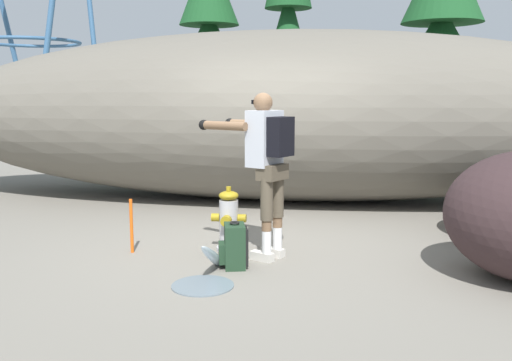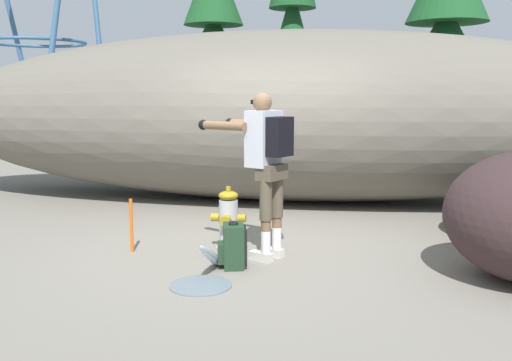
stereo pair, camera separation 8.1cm
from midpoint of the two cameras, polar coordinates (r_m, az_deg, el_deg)
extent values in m
cube|color=slate|center=(6.38, 0.07, -7.10)|extent=(56.00, 56.00, 0.04)
ellipsoid|color=#666056|center=(9.15, 3.21, 6.58)|extent=(12.30, 3.20, 2.74)
cylinder|color=#B2B2B7|center=(6.30, -2.43, -6.93)|extent=(0.28, 0.28, 0.04)
cylinder|color=#B2B2B7|center=(6.23, -2.44, -4.40)|extent=(0.21, 0.21, 0.53)
ellipsoid|color=#9E8419|center=(6.17, -2.46, -1.54)|extent=(0.22, 0.22, 0.10)
cylinder|color=#9E8419|center=(6.15, -2.47, -0.85)|extent=(0.06, 0.06, 0.05)
cylinder|color=#9E8419|center=(6.25, -3.79, -3.77)|extent=(0.09, 0.09, 0.09)
cylinder|color=#9E8419|center=(6.19, -1.09, -3.88)|extent=(0.09, 0.09, 0.09)
cylinder|color=#9E8419|center=(6.08, -2.74, -4.13)|extent=(0.11, 0.09, 0.11)
ellipsoid|color=silver|center=(5.65, -3.87, -7.98)|extent=(0.10, 1.09, 0.63)
cylinder|color=slate|center=(5.19, -5.21, -10.62)|extent=(0.57, 0.57, 0.01)
cube|color=beige|center=(5.91, 0.92, -7.75)|extent=(0.28, 0.21, 0.09)
cylinder|color=white|center=(5.83, 1.40, -6.29)|extent=(0.10, 0.10, 0.24)
cylinder|color=brown|center=(5.79, 1.41, -4.61)|extent=(0.10, 0.10, 0.11)
cylinder|color=brown|center=(5.73, 1.42, -1.91)|extent=(0.13, 0.13, 0.44)
cube|color=beige|center=(6.07, 2.04, -7.31)|extent=(0.28, 0.21, 0.09)
cylinder|color=white|center=(5.99, 2.52, -5.89)|extent=(0.10, 0.10, 0.24)
cylinder|color=brown|center=(5.95, 2.53, -4.25)|extent=(0.10, 0.10, 0.11)
cylinder|color=brown|center=(5.89, 2.55, -1.62)|extent=(0.13, 0.13, 0.44)
cube|color=brown|center=(5.77, 2.01, 0.88)|extent=(0.33, 0.38, 0.16)
cube|color=#B7BCC6|center=(5.79, 1.21, 4.30)|extent=(0.38, 0.43, 0.58)
cube|color=black|center=(5.67, 2.85, 4.50)|extent=(0.27, 0.32, 0.40)
sphere|color=brown|center=(5.78, 1.06, 7.98)|extent=(0.20, 0.20, 0.20)
cube|color=black|center=(5.83, 0.38, 8.03)|extent=(0.09, 0.14, 0.04)
cylinder|color=brown|center=(5.83, -3.02, 5.61)|extent=(0.56, 0.35, 0.09)
sphere|color=black|center=(6.01, -5.00, 5.69)|extent=(0.11, 0.11, 0.11)
cylinder|color=brown|center=(6.18, -0.38, 5.81)|extent=(0.56, 0.35, 0.09)
sphere|color=black|center=(6.34, -2.33, 5.88)|extent=(0.11, 0.11, 0.11)
cube|color=#1E3823|center=(5.65, -1.89, -6.69)|extent=(0.27, 0.34, 0.44)
cube|color=#1E3823|center=(5.66, -3.22, -7.36)|extent=(0.11, 0.22, 0.20)
torus|color=black|center=(5.59, -1.91, -4.32)|extent=(0.10, 0.10, 0.02)
cube|color=black|center=(5.58, -0.66, -6.90)|extent=(0.04, 0.06, 0.37)
cube|color=black|center=(5.74, -0.78, -6.45)|extent=(0.04, 0.06, 0.37)
cylinder|color=#47331E|center=(15.19, -4.08, 5.13)|extent=(0.29, 0.29, 1.50)
cone|color=#194C23|center=(15.19, -4.17, 12.52)|extent=(2.42, 2.42, 2.42)
cylinder|color=#47331E|center=(14.76, 3.77, 4.40)|extent=(0.22, 0.22, 1.17)
cone|color=#194C23|center=(14.76, 3.86, 12.98)|extent=(1.85, 1.85, 3.25)
cylinder|color=#47331E|center=(13.95, 18.47, 3.86)|extent=(0.34, 0.34, 1.25)
cone|color=#194C23|center=(13.92, 18.86, 11.58)|extent=(2.87, 2.87, 2.50)
cylinder|color=#386089|center=(19.08, -15.58, 13.13)|extent=(1.02, 1.02, 6.53)
cylinder|color=#386089|center=(20.43, -23.01, 12.45)|extent=(1.02, 1.02, 6.53)
cylinder|color=#386089|center=(16.55, -19.86, 13.63)|extent=(1.02, 1.02, 6.53)
torus|color=#386089|center=(18.48, -21.60, 12.98)|extent=(3.06, 3.06, 0.10)
cylinder|color=#E55914|center=(6.29, -12.25, -4.52)|extent=(0.04, 0.04, 0.60)
camera|label=1|loc=(0.04, -89.64, 0.06)|focal=39.16mm
camera|label=2|loc=(0.04, 90.36, -0.06)|focal=39.16mm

